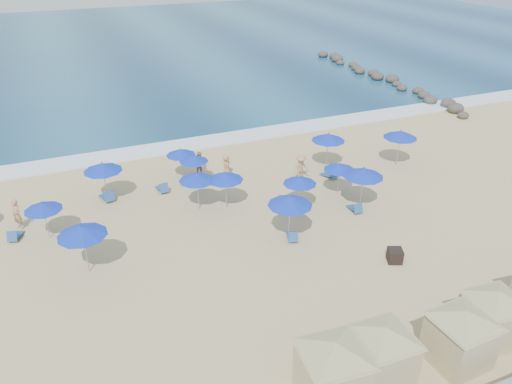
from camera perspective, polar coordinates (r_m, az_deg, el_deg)
ground at (r=26.80m, az=3.21°, el=-6.15°), size 160.00×160.00×0.00m
ocean at (r=76.97m, az=-15.51°, el=15.80°), size 160.00×80.00×0.06m
surf_line at (r=39.65m, az=-6.56°, el=5.60°), size 160.00×2.50×0.08m
rock_jetty at (r=58.05m, az=14.28°, el=12.52°), size 2.56×26.66×0.96m
trash_bin at (r=26.36m, az=15.59°, el=-7.01°), size 0.94×0.94×0.71m
cabana_0 at (r=18.44m, az=8.83°, el=-18.80°), size 4.66×4.66×2.94m
cabana_1 at (r=19.49m, az=14.28°, el=-16.75°), size 4.39×4.39×2.75m
cabana_2 at (r=21.02m, az=22.50°, el=-14.38°), size 4.41×4.41×2.77m
cabana_3 at (r=22.53m, az=25.60°, el=-12.03°), size 4.29×4.29×2.71m
umbrella_1 at (r=28.68m, az=-23.20°, el=-1.52°), size 2.01×2.01×2.29m
umbrella_2 at (r=31.33m, az=-17.14°, el=2.74°), size 2.34×2.34×2.67m
umbrella_3 at (r=24.99m, az=-19.30°, el=-4.20°), size 2.40×2.40×2.73m
umbrella_4 at (r=32.41m, az=-7.13°, el=3.82°), size 1.89×1.89×2.16m
umbrella_5 at (r=29.30m, az=-6.76°, el=1.74°), size 2.19×2.19×2.49m
umbrella_6 at (r=26.14m, az=3.92°, el=-1.01°), size 2.41×2.41×2.74m
umbrella_7 at (r=29.32m, az=-3.52°, el=1.80°), size 2.13×2.13×2.43m
umbrella_8 at (r=29.21m, az=5.04°, el=1.34°), size 2.00×2.00×2.27m
umbrella_9 at (r=34.76m, az=8.27°, el=6.22°), size 2.33×2.33×2.65m
umbrella_10 at (r=31.25m, az=9.54°, el=2.86°), size 1.98×1.98×2.26m
umbrella_11 at (r=29.80m, az=12.18°, el=2.20°), size 2.40×2.40×2.73m
umbrella_12 at (r=36.22m, az=16.19°, el=6.35°), size 2.37×2.37×2.69m
umbrella_13 at (r=33.29m, az=-8.60°, el=4.53°), size 1.97×1.97×2.24m
beach_chair_0 at (r=30.17m, az=-25.85°, el=-4.49°), size 0.90×1.32×0.67m
beach_chair_1 at (r=32.28m, az=-16.63°, el=-0.48°), size 0.90×1.50×0.77m
beach_chair_2 at (r=32.53m, az=-10.65°, el=0.46°), size 0.69×1.35×0.72m
beach_chair_3 at (r=27.19m, az=4.17°, el=-5.06°), size 0.88×1.28×0.65m
beach_chair_4 at (r=30.32m, az=11.30°, el=-1.82°), size 0.64×1.24×0.66m
beach_chair_5 at (r=34.13m, az=8.48°, el=1.99°), size 0.89×1.36×0.69m
beachgoer_0 at (r=30.78m, az=-25.66°, el=-2.34°), size 0.73×0.79×1.81m
beachgoer_1 at (r=34.31m, az=-6.51°, el=3.34°), size 1.00×1.00×1.64m
beachgoer_2 at (r=33.12m, az=5.15°, el=2.72°), size 1.30×0.86×1.89m
beachgoer_3 at (r=33.74m, az=-3.41°, el=2.99°), size 0.84×0.92×1.58m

